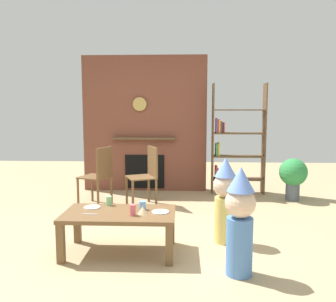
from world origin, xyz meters
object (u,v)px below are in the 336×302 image
Objects in this scene: paper_plate_front at (92,207)px; child_in_pink at (225,198)px; bookshelf at (234,142)px; potted_plant_tall at (293,175)px; paper_cup_near_left at (133,210)px; dining_chair_middle at (147,172)px; paper_cup_center at (109,201)px; coffee_table at (119,218)px; dining_chair_left at (100,173)px; paper_cup_near_right at (143,205)px; paper_plate_rear at (160,212)px; birthday_cake_slice at (143,210)px; child_with_cone_hat at (240,218)px.

paper_plate_front is 0.18× the size of child_in_pink.
potted_plant_tall is at bearing -27.44° from bookshelf.
dining_chair_middle is (-0.06, 1.92, 0.03)m from paper_cup_near_left.
paper_plate_front is at bearing -146.02° from paper_cup_center.
coffee_table is at bearing 63.47° from dining_chair_middle.
dining_chair_left is (-0.77, 1.86, 0.03)m from paper_cup_near_left.
paper_cup_near_right is at bearing 23.40° from coffee_table.
child_in_pink is (1.26, 0.10, 0.02)m from paper_cup_center.
paper_plate_rear is at bearing 0.45° from coffee_table.
paper_cup_near_right is at bearing -1.63° from child_in_pink.
dining_chair_left is (-2.15, -0.93, -0.38)m from bookshelf.
paper_plate_front is (-1.85, -2.54, -0.46)m from bookshelf.
paper_cup_near_left is 0.16× the size of potted_plant_tall.
dining_chair_middle is at bearing 76.25° from paper_plate_front.
birthday_cake_slice is (0.25, -0.05, 0.10)m from coffee_table.
dining_chair_left is at bearing -156.65° from bookshelf.
paper_cup_near_right reaches higher than paper_plate_rear.
paper_plate_front is (-0.47, 0.25, -0.05)m from paper_cup_near_left.
paper_cup_center is at bearing 33.98° from paper_plate_front.
child_in_pink is (0.88, 0.25, 0.03)m from paper_cup_near_right.
paper_cup_center is 3.24m from potted_plant_tall.
dining_chair_middle is at bearing 91.76° from paper_cup_near_left.
child_with_cone_hat reaches higher than coffee_table.
paper_plate_rear is (0.19, -0.09, -0.04)m from paper_cup_near_right.
paper_cup_near_left is 0.53m from paper_plate_front.
child_in_pink is (0.86, 0.40, 0.03)m from birthday_cake_slice.
child_with_cone_hat is 0.78m from child_in_pink.
coffee_table is at bearing -24.04° from paper_plate_front.
paper_cup_near_left is 0.29m from paper_plate_rear.
paper_cup_near_right is 0.22m from paper_plate_rear.
paper_cup_center is at bearing 122.53° from coffee_table.
paper_plate_rear reaches higher than coffee_table.
birthday_cake_slice is 0.95m from child_in_pink.
paper_cup_near_right is 0.10× the size of dining_chair_left.
paper_cup_center reaches higher than paper_plate_rear.
paper_cup_near_right is at bearing 97.20° from birthday_cake_slice.
paper_plate_front is at bearing 161.13° from birthday_cake_slice.
child_with_cone_hat is (1.30, -0.68, 0.04)m from paper_cup_center.
paper_cup_near_right is 0.88× the size of birthday_cake_slice.
coffee_table is at bearing -57.47° from paper_cup_center.
paper_cup_near_right is 0.87× the size of paper_cup_center.
child_with_cone_hat is at bearing 149.92° from dining_chair_left.
coffee_table is 0.27m from paper_cup_near_right.
birthday_cake_slice is (-0.17, -0.05, 0.03)m from paper_plate_rear.
coffee_table is at bearing 145.23° from paper_cup_near_left.
bookshelf is 2.01× the size of child_in_pink.
child_in_pink is (-0.04, 0.78, -0.01)m from child_with_cone_hat.
child_in_pink reaches higher than paper_cup_center.
coffee_table is 1.83m from dining_chair_middle.
dining_chair_left is at bearing 112.45° from paper_cup_near_left.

